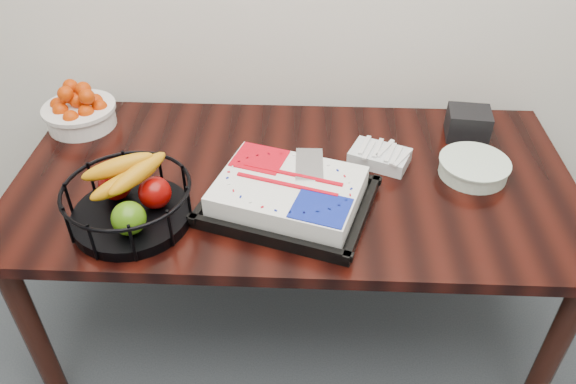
{
  "coord_description": "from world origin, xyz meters",
  "views": [
    {
      "loc": [
        0.04,
        0.54,
        1.84
      ],
      "look_at": [
        -0.01,
        1.81,
        0.83
      ],
      "focal_mm": 35.0,
      "sensor_mm": 36.0,
      "label": 1
    }
  ],
  "objects_px": {
    "fruit_basket": "(128,199)",
    "napkin_box": "(468,124)",
    "tangerine_bowl": "(79,108)",
    "cake_tray": "(289,195)",
    "table": "(294,196)",
    "plate_stack": "(474,168)"
  },
  "relations": [
    {
      "from": "table",
      "to": "napkin_box",
      "type": "xyz_separation_m",
      "value": [
        0.6,
        0.26,
        0.14
      ]
    },
    {
      "from": "tangerine_bowl",
      "to": "napkin_box",
      "type": "relative_size",
      "value": 1.8
    },
    {
      "from": "cake_tray",
      "to": "napkin_box",
      "type": "distance_m",
      "value": 0.74
    },
    {
      "from": "tangerine_bowl",
      "to": "fruit_basket",
      "type": "distance_m",
      "value": 0.61
    },
    {
      "from": "cake_tray",
      "to": "plate_stack",
      "type": "relative_size",
      "value": 2.49
    },
    {
      "from": "tangerine_bowl",
      "to": "plate_stack",
      "type": "xyz_separation_m",
      "value": [
        1.36,
        -0.24,
        -0.04
      ]
    },
    {
      "from": "table",
      "to": "tangerine_bowl",
      "type": "xyz_separation_m",
      "value": [
        -0.78,
        0.27,
        0.16
      ]
    },
    {
      "from": "cake_tray",
      "to": "fruit_basket",
      "type": "height_order",
      "value": "fruit_basket"
    },
    {
      "from": "table",
      "to": "napkin_box",
      "type": "distance_m",
      "value": 0.67
    },
    {
      "from": "cake_tray",
      "to": "napkin_box",
      "type": "bearing_deg",
      "value": 34.23
    },
    {
      "from": "fruit_basket",
      "to": "tangerine_bowl",
      "type": "bearing_deg",
      "value": 121.84
    },
    {
      "from": "fruit_basket",
      "to": "napkin_box",
      "type": "relative_size",
      "value": 2.55
    },
    {
      "from": "tangerine_bowl",
      "to": "napkin_box",
      "type": "bearing_deg",
      "value": -0.53
    },
    {
      "from": "tangerine_bowl",
      "to": "plate_stack",
      "type": "height_order",
      "value": "tangerine_bowl"
    },
    {
      "from": "cake_tray",
      "to": "napkin_box",
      "type": "xyz_separation_m",
      "value": [
        0.61,
        0.42,
        0.01
      ]
    },
    {
      "from": "tangerine_bowl",
      "to": "napkin_box",
      "type": "height_order",
      "value": "tangerine_bowl"
    },
    {
      "from": "table",
      "to": "napkin_box",
      "type": "bearing_deg",
      "value": 23.26
    },
    {
      "from": "napkin_box",
      "to": "cake_tray",
      "type": "bearing_deg",
      "value": -145.77
    },
    {
      "from": "cake_tray",
      "to": "fruit_basket",
      "type": "distance_m",
      "value": 0.46
    },
    {
      "from": "napkin_box",
      "to": "plate_stack",
      "type": "bearing_deg",
      "value": -96.22
    },
    {
      "from": "tangerine_bowl",
      "to": "fruit_basket",
      "type": "relative_size",
      "value": 0.71
    },
    {
      "from": "fruit_basket",
      "to": "napkin_box",
      "type": "xyz_separation_m",
      "value": [
        1.07,
        0.5,
        -0.03
      ]
    }
  ]
}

